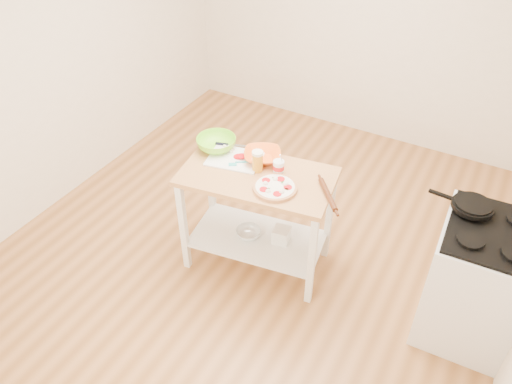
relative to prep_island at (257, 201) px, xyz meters
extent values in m
cube|color=#AD723F|center=(-0.07, 0.16, -0.66)|extent=(4.00, 4.50, 0.02)
cube|color=beige|center=(-0.07, 2.42, 0.70)|extent=(4.00, 0.02, 2.70)
cube|color=beige|center=(-2.08, 0.16, 0.70)|extent=(0.02, 4.50, 2.70)
cube|color=tan|center=(0.00, 0.00, 0.23)|extent=(1.21, 0.78, 0.04)
cube|color=white|center=(0.00, 0.00, -0.40)|extent=(1.12, 0.71, 0.02)
cube|color=white|center=(-0.47, -0.34, -0.22)|extent=(0.06, 0.06, 0.86)
cube|color=white|center=(-0.55, 0.18, -0.22)|extent=(0.06, 0.06, 0.86)
cube|color=white|center=(0.55, -0.18, -0.22)|extent=(0.06, 0.06, 0.86)
cube|color=white|center=(0.47, 0.34, -0.22)|extent=(0.06, 0.06, 0.86)
cube|color=white|center=(1.62, 0.16, -0.19)|extent=(0.63, 0.73, 0.92)
cube|color=black|center=(1.62, 0.16, 0.28)|extent=(0.59, 0.69, 0.02)
cylinder|color=black|center=(1.45, 0.30, 0.33)|extent=(0.27, 0.27, 0.03)
cube|color=black|center=(1.24, 0.32, 0.33)|extent=(0.17, 0.04, 0.02)
cylinder|color=tan|center=(0.19, -0.09, 0.26)|extent=(0.32, 0.32, 0.02)
cylinder|color=tan|center=(0.19, -0.09, 0.27)|extent=(0.32, 0.32, 0.01)
cylinder|color=white|center=(0.19, -0.09, 0.27)|extent=(0.28, 0.28, 0.01)
cylinder|color=red|center=(0.28, -0.06, 0.28)|extent=(0.06, 0.06, 0.01)
cylinder|color=red|center=(0.19, 0.00, 0.28)|extent=(0.06, 0.06, 0.01)
cylinder|color=red|center=(0.11, -0.06, 0.28)|extent=(0.06, 0.06, 0.01)
cylinder|color=red|center=(0.14, -0.16, 0.28)|extent=(0.06, 0.06, 0.01)
cylinder|color=red|center=(0.25, -0.16, 0.28)|extent=(0.06, 0.06, 0.01)
sphere|color=white|center=(0.25, -0.03, 0.28)|extent=(0.04, 0.04, 0.04)
sphere|color=white|center=(0.16, -0.02, 0.28)|extent=(0.04, 0.04, 0.04)
sphere|color=white|center=(0.12, -0.10, 0.28)|extent=(0.04, 0.04, 0.04)
sphere|color=white|center=(0.18, -0.17, 0.28)|extent=(0.04, 0.04, 0.04)
sphere|color=white|center=(0.26, -0.13, 0.28)|extent=(0.04, 0.04, 0.04)
sphere|color=white|center=(0.25, -0.04, 0.28)|extent=(0.04, 0.04, 0.04)
sphere|color=white|center=(0.16, -0.02, 0.28)|extent=(0.04, 0.04, 0.04)
plane|color=#255C1C|center=(0.28, -0.08, 0.28)|extent=(0.03, 0.03, 0.00)
plane|color=#255C1C|center=(0.22, -0.03, 0.28)|extent=(0.04, 0.04, 0.00)
plane|color=#255C1C|center=(0.14, -0.02, 0.28)|extent=(0.04, 0.04, 0.00)
plane|color=#255C1C|center=(0.12, -0.09, 0.28)|extent=(0.03, 0.03, 0.00)
plane|color=#255C1C|center=(0.17, -0.14, 0.28)|extent=(0.04, 0.04, 0.00)
cube|color=white|center=(-0.25, 0.09, 0.26)|extent=(0.45, 0.38, 0.01)
cube|color=#F4EACC|center=(-0.38, 0.13, 0.28)|extent=(0.03, 0.03, 0.02)
cube|color=#F4EACC|center=(-0.34, 0.14, 0.28)|extent=(0.03, 0.03, 0.02)
cube|color=#F4EACC|center=(-0.31, 0.14, 0.28)|extent=(0.03, 0.03, 0.02)
cube|color=#F4EACC|center=(-0.38, 0.16, 0.28)|extent=(0.03, 0.03, 0.02)
cube|color=#F4EACC|center=(-0.35, 0.17, 0.28)|extent=(0.03, 0.03, 0.02)
cube|color=#F4EACC|center=(-0.32, 0.18, 0.28)|extent=(0.03, 0.03, 0.02)
cylinder|color=red|center=(-0.23, 0.11, 0.27)|extent=(0.07, 0.07, 0.01)
cylinder|color=red|center=(-0.22, 0.11, 0.28)|extent=(0.07, 0.07, 0.01)
cylinder|color=red|center=(-0.20, 0.11, 0.28)|extent=(0.07, 0.07, 0.01)
cube|color=#30B8BB|center=(-0.21, 0.00, 0.27)|extent=(0.07, 0.06, 0.01)
cylinder|color=#30B8BB|center=(-0.17, 0.06, 0.27)|extent=(0.09, 0.06, 0.01)
cube|color=silver|center=(-0.31, 0.24, 0.27)|extent=(0.18, 0.08, 0.00)
cube|color=black|center=(-0.43, 0.19, 0.27)|extent=(0.10, 0.05, 0.01)
imported|color=orange|center=(-0.06, 0.18, 0.29)|extent=(0.38, 0.38, 0.07)
imported|color=#80E126|center=(-0.45, 0.14, 0.30)|extent=(0.37, 0.37, 0.10)
cylinder|color=orange|center=(-0.02, 0.05, 0.33)|extent=(0.08, 0.08, 0.15)
cylinder|color=white|center=(-0.02, 0.05, 0.41)|extent=(0.08, 0.08, 0.02)
cylinder|color=white|center=(0.12, 0.10, 0.30)|extent=(0.08, 0.08, 0.10)
cylinder|color=red|center=(0.12, 0.10, 0.30)|extent=(0.08, 0.08, 0.04)
cylinder|color=silver|center=(0.14, 0.10, 0.38)|extent=(0.01, 0.05, 0.10)
cylinder|color=#542813|center=(0.55, 0.01, 0.27)|extent=(0.25, 0.29, 0.04)
imported|color=silver|center=(-0.07, -0.02, -0.35)|extent=(0.24, 0.24, 0.06)
cube|color=white|center=(0.19, 0.06, -0.32)|extent=(0.15, 0.15, 0.13)
camera|label=1|loc=(1.43, -2.56, 2.44)|focal=35.00mm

